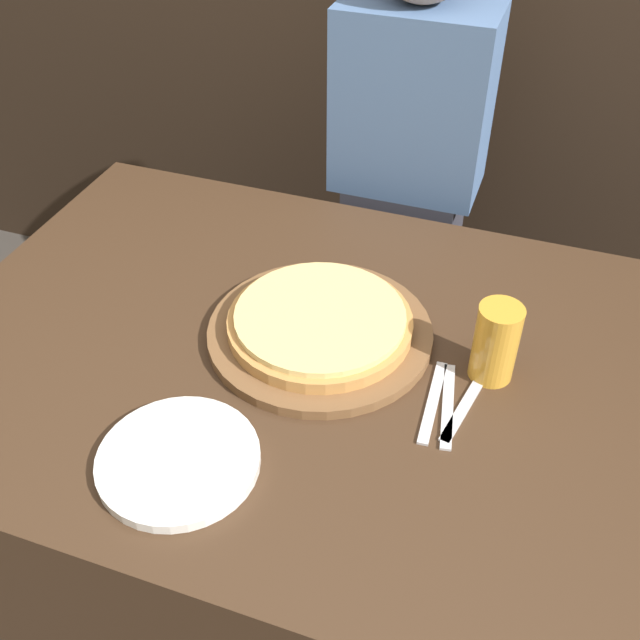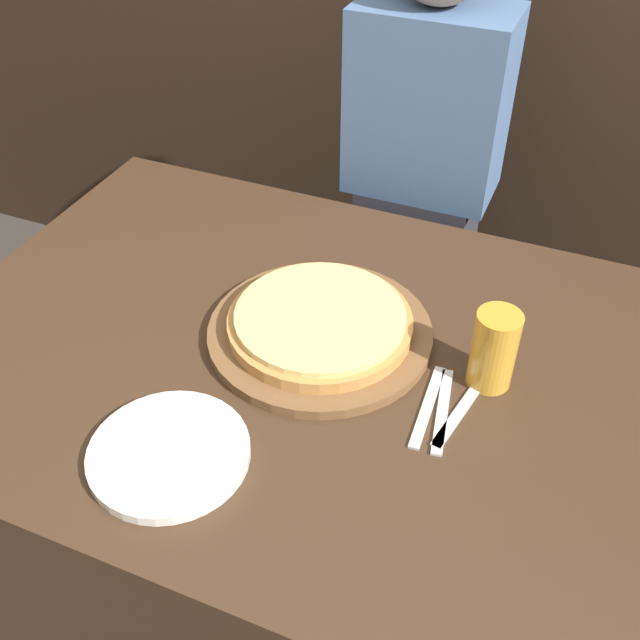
{
  "view_description": "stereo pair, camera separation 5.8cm",
  "coord_description": "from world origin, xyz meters",
  "px_view_note": "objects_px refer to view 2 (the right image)",
  "views": [
    {
      "loc": [
        0.36,
        -0.91,
        1.67
      ],
      "look_at": [
        0.02,
        0.04,
        0.81
      ],
      "focal_mm": 42.0,
      "sensor_mm": 36.0,
      "label": 1
    },
    {
      "loc": [
        0.41,
        -0.89,
        1.67
      ],
      "look_at": [
        0.02,
        0.04,
        0.81
      ],
      "focal_mm": 42.0,
      "sensor_mm": 36.0,
      "label": 2
    }
  ],
  "objects_px": {
    "beer_glass": "(494,347)",
    "fork": "(428,406)",
    "dinner_knife": "(442,411)",
    "spoon": "(457,415)",
    "diner_person": "(418,209)",
    "pizza_on_board": "(320,327)",
    "dinner_plate": "(169,453)"
  },
  "relations": [
    {
      "from": "dinner_knife",
      "to": "diner_person",
      "type": "distance_m",
      "value": 0.76
    },
    {
      "from": "pizza_on_board",
      "to": "spoon",
      "type": "relative_size",
      "value": 2.51
    },
    {
      "from": "pizza_on_board",
      "to": "beer_glass",
      "type": "xyz_separation_m",
      "value": [
        0.31,
        0.01,
        0.05
      ]
    },
    {
      "from": "beer_glass",
      "to": "spoon",
      "type": "bearing_deg",
      "value": -104.98
    },
    {
      "from": "pizza_on_board",
      "to": "fork",
      "type": "distance_m",
      "value": 0.25
    },
    {
      "from": "dinner_plate",
      "to": "fork",
      "type": "distance_m",
      "value": 0.42
    },
    {
      "from": "dinner_plate",
      "to": "spoon",
      "type": "xyz_separation_m",
      "value": [
        0.38,
        0.25,
        -0.01
      ]
    },
    {
      "from": "spoon",
      "to": "diner_person",
      "type": "relative_size",
      "value": 0.12
    },
    {
      "from": "beer_glass",
      "to": "dinner_plate",
      "type": "bearing_deg",
      "value": -139.45
    },
    {
      "from": "dinner_plate",
      "to": "dinner_knife",
      "type": "bearing_deg",
      "value": 35.1
    },
    {
      "from": "dinner_knife",
      "to": "beer_glass",
      "type": "bearing_deg",
      "value": 62.5
    },
    {
      "from": "dinner_knife",
      "to": "diner_person",
      "type": "xyz_separation_m",
      "value": [
        -0.25,
        0.71,
        -0.09
      ]
    },
    {
      "from": "beer_glass",
      "to": "fork",
      "type": "distance_m",
      "value": 0.15
    },
    {
      "from": "beer_glass",
      "to": "spoon",
      "type": "xyz_separation_m",
      "value": [
        -0.03,
        -0.1,
        -0.08
      ]
    },
    {
      "from": "dinner_plate",
      "to": "spoon",
      "type": "bearing_deg",
      "value": 33.3
    },
    {
      "from": "beer_glass",
      "to": "diner_person",
      "type": "height_order",
      "value": "diner_person"
    },
    {
      "from": "pizza_on_board",
      "to": "dinner_plate",
      "type": "distance_m",
      "value": 0.36
    },
    {
      "from": "dinner_plate",
      "to": "diner_person",
      "type": "bearing_deg",
      "value": 83.61
    },
    {
      "from": "pizza_on_board",
      "to": "diner_person",
      "type": "height_order",
      "value": "diner_person"
    },
    {
      "from": "dinner_knife",
      "to": "diner_person",
      "type": "height_order",
      "value": "diner_person"
    },
    {
      "from": "spoon",
      "to": "fork",
      "type": "bearing_deg",
      "value": 180.0
    },
    {
      "from": "fork",
      "to": "spoon",
      "type": "height_order",
      "value": "same"
    },
    {
      "from": "dinner_plate",
      "to": "spoon",
      "type": "height_order",
      "value": "dinner_plate"
    },
    {
      "from": "beer_glass",
      "to": "dinner_knife",
      "type": "distance_m",
      "value": 0.13
    },
    {
      "from": "beer_glass",
      "to": "spoon",
      "type": "height_order",
      "value": "beer_glass"
    },
    {
      "from": "beer_glass",
      "to": "fork",
      "type": "xyz_separation_m",
      "value": [
        -0.08,
        -0.1,
        -0.08
      ]
    },
    {
      "from": "dinner_knife",
      "to": "spoon",
      "type": "bearing_deg",
      "value": 0.0
    },
    {
      "from": "beer_glass",
      "to": "fork",
      "type": "height_order",
      "value": "beer_glass"
    },
    {
      "from": "dinner_knife",
      "to": "diner_person",
      "type": "relative_size",
      "value": 0.14
    },
    {
      "from": "pizza_on_board",
      "to": "beer_glass",
      "type": "distance_m",
      "value": 0.31
    },
    {
      "from": "dinner_plate",
      "to": "beer_glass",
      "type": "bearing_deg",
      "value": 40.55
    },
    {
      "from": "fork",
      "to": "diner_person",
      "type": "bearing_deg",
      "value": 107.61
    }
  ]
}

